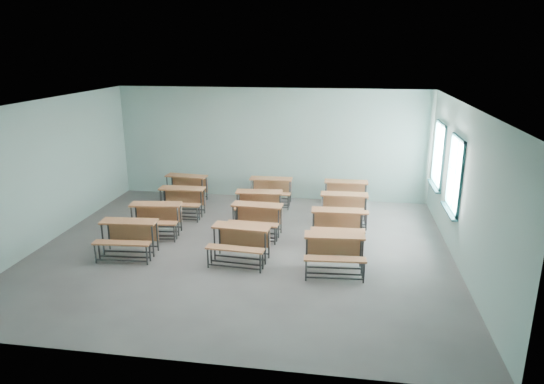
{
  "coord_description": "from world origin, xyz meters",
  "views": [
    {
      "loc": [
        2.14,
        -9.65,
        4.29
      ],
      "look_at": [
        0.47,
        1.2,
        1.0
      ],
      "focal_mm": 32.0,
      "sensor_mm": 36.0,
      "label": 1
    }
  ],
  "objects": [
    {
      "name": "desk_unit_r0c0",
      "position": [
        -2.35,
        -0.63,
        0.5
      ],
      "size": [
        1.24,
        0.88,
        0.74
      ],
      "rotation": [
        0.0,
        0.0,
        0.07
      ],
      "color": "#A6643C",
      "rests_on": "ground"
    },
    {
      "name": "desk_unit_r3c0",
      "position": [
        -2.38,
        3.21,
        0.5
      ],
      "size": [
        1.27,
        0.92,
        0.74
      ],
      "rotation": [
        0.0,
        0.0,
        -0.11
      ],
      "color": "#A6643C",
      "rests_on": "ground"
    },
    {
      "name": "desk_unit_r1c0",
      "position": [
        -2.23,
        0.58,
        0.5
      ],
      "size": [
        1.28,
        0.93,
        0.74
      ],
      "rotation": [
        0.0,
        0.0,
        0.12
      ],
      "color": "#A6643C",
      "rests_on": "ground"
    },
    {
      "name": "desk_unit_r1c1",
      "position": [
        0.14,
        0.89,
        0.5
      ],
      "size": [
        1.23,
        0.86,
        0.74
      ],
      "rotation": [
        0.0,
        0.0,
        -0.05
      ],
      "color": "#A6643C",
      "rests_on": "ground"
    },
    {
      "name": "room",
      "position": [
        0.08,
        0.03,
        1.6
      ],
      "size": [
        9.04,
        8.04,
        3.24
      ],
      "color": "slate",
      "rests_on": "ground"
    },
    {
      "name": "desk_unit_r3c1",
      "position": [
        0.1,
        3.29,
        0.5
      ],
      "size": [
        1.21,
        0.82,
        0.74
      ],
      "rotation": [
        0.0,
        0.0,
        0.02
      ],
      "color": "#A6643C",
      "rests_on": "ground"
    },
    {
      "name": "desk_unit_r1c2",
      "position": [
        2.03,
        0.77,
        0.5
      ],
      "size": [
        1.22,
        0.85,
        0.74
      ],
      "rotation": [
        0.0,
        0.0,
        0.04
      ],
      "color": "#A6643C",
      "rests_on": "ground"
    },
    {
      "name": "desk_unit_r2c1",
      "position": [
        0.0,
        1.96,
        0.5
      ],
      "size": [
        1.25,
        0.89,
        0.74
      ],
      "rotation": [
        0.0,
        0.0,
        0.08
      ],
      "color": "#A6643C",
      "rests_on": "ground"
    },
    {
      "name": "desk_unit_r0c1",
      "position": [
        0.07,
        -0.57,
        0.5
      ],
      "size": [
        1.25,
        0.89,
        0.74
      ],
      "rotation": [
        0.0,
        0.0,
        -0.08
      ],
      "color": "#A6643C",
      "rests_on": "ground"
    },
    {
      "name": "desk_unit_r2c2",
      "position": [
        2.17,
        2.07,
        0.5
      ],
      "size": [
        1.21,
        0.83,
        0.74
      ],
      "rotation": [
        0.0,
        0.0,
        0.03
      ],
      "color": "#A6643C",
      "rests_on": "ground"
    },
    {
      "name": "desk_unit_r3c2",
      "position": [
        2.2,
        3.29,
        0.5
      ],
      "size": [
        1.2,
        0.82,
        0.74
      ],
      "rotation": [
        0.0,
        0.0,
        0.02
      ],
      "color": "#A6643C",
      "rests_on": "ground"
    },
    {
      "name": "desk_unit_r2c0",
      "position": [
        -2.06,
        1.96,
        0.5
      ],
      "size": [
        1.21,
        0.83,
        0.74
      ],
      "rotation": [
        0.0,
        0.0,
        0.03
      ],
      "color": "#A6643C",
      "rests_on": "ground"
    },
    {
      "name": "desk_unit_r0c2",
      "position": [
        2.01,
        -0.76,
        0.5
      ],
      "size": [
        1.24,
        0.88,
        0.74
      ],
      "rotation": [
        0.0,
        0.0,
        0.07
      ],
      "color": "#A6643C",
      "rests_on": "ground"
    }
  ]
}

